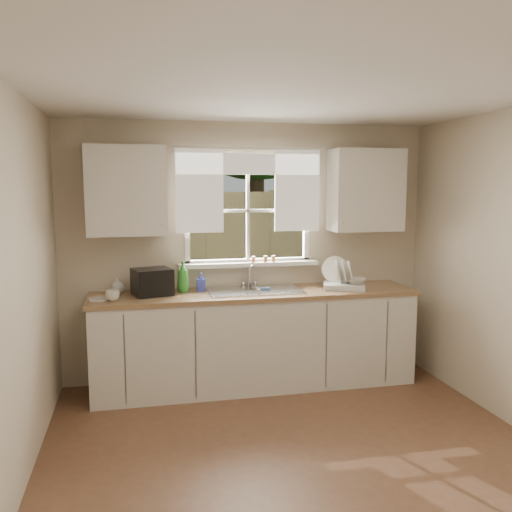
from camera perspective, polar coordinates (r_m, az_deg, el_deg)
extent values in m
plane|color=brown|center=(3.86, 5.72, -22.02)|extent=(4.00, 4.00, 0.00)
cube|color=beige|center=(5.46, -0.80, -6.57)|extent=(3.60, 0.02, 1.15)
cube|color=beige|center=(5.32, -0.84, 12.06)|extent=(3.60, 0.02, 0.35)
cube|color=beige|center=(5.20, -13.93, 4.49)|extent=(1.20, 0.02, 1.00)
cube|color=beige|center=(5.67, 11.18, 4.80)|extent=(1.20, 0.02, 1.00)
cube|color=beige|center=(3.33, -24.91, -4.46)|extent=(0.02, 4.00, 2.50)
cube|color=silver|center=(3.42, 6.29, 17.55)|extent=(3.60, 4.00, 0.02)
cube|color=white|center=(5.37, -0.85, -0.56)|extent=(1.30, 0.06, 0.05)
cube|color=white|center=(5.32, -0.88, 10.16)|extent=(1.30, 0.06, 0.05)
cube|color=white|center=(5.24, -7.33, 4.67)|extent=(0.05, 0.06, 1.05)
cube|color=white|center=(5.48, 5.32, 4.82)|extent=(0.05, 0.06, 1.05)
cube|color=white|center=(5.32, -0.87, 4.78)|extent=(0.03, 0.04, 1.00)
cube|color=white|center=(5.32, -0.87, 4.78)|extent=(1.20, 0.04, 0.03)
cube|color=white|center=(5.32, -0.72, -0.86)|extent=(1.38, 0.14, 0.04)
cylinder|color=white|center=(5.25, -0.70, 11.29)|extent=(1.50, 0.02, 0.02)
cube|color=white|center=(5.17, -5.96, 6.88)|extent=(0.45, 0.02, 0.80)
cube|color=white|center=(5.37, 4.34, 6.92)|extent=(0.45, 0.02, 0.80)
cube|color=white|center=(5.25, -0.72, 9.65)|extent=(1.40, 0.02, 0.20)
cube|color=silver|center=(5.20, -0.07, -8.90)|extent=(3.00, 0.62, 0.87)
cube|color=olive|center=(5.09, -0.07, -3.98)|extent=(3.04, 0.65, 0.04)
cube|color=silver|center=(5.01, -13.48, 6.70)|extent=(0.70, 0.33, 0.80)
cube|color=silver|center=(5.48, 11.49, 6.80)|extent=(0.70, 0.33, 0.80)
cube|color=beige|center=(5.59, 8.09, -1.04)|extent=(0.08, 0.01, 0.12)
cylinder|color=brown|center=(5.34, 1.84, -0.28)|extent=(0.04, 0.04, 0.06)
cylinder|color=brown|center=(5.30, -0.26, -0.34)|extent=(0.04, 0.04, 0.06)
cylinder|color=brown|center=(5.32, 1.01, -0.30)|extent=(0.04, 0.04, 0.06)
cube|color=#335421|center=(10.42, -6.39, -3.20)|extent=(20.00, 10.00, 0.02)
cube|color=#967F53|center=(8.32, -5.00, 0.53)|extent=(8.00, 0.10, 1.80)
cube|color=maroon|center=(11.72, -13.12, 3.35)|extent=(3.00, 3.00, 2.20)
cube|color=black|center=(11.70, -13.30, 9.47)|extent=(3.20, 3.20, 0.30)
cylinder|color=#423021|center=(11.46, -0.04, 5.96)|extent=(0.36, 0.36, 3.20)
sphere|color=#214716|center=(11.65, -0.04, 17.85)|extent=(4.00, 4.00, 4.00)
sphere|color=#214716|center=(13.03, -6.56, 18.93)|extent=(3.20, 3.20, 3.20)
cube|color=#B7B7BC|center=(5.13, -0.15, -4.57)|extent=(0.84, 0.46, 0.18)
cube|color=#B7B7BC|center=(5.11, -0.15, -3.64)|extent=(0.88, 0.50, 0.01)
cube|color=#B7B7BC|center=(5.12, -0.15, -3.92)|extent=(0.02, 0.41, 0.14)
cylinder|color=silver|center=(5.33, -0.72, -2.03)|extent=(0.03, 0.03, 0.22)
cylinder|color=silver|center=(5.24, -0.54, -0.98)|extent=(0.02, 0.18, 0.02)
sphere|color=silver|center=(5.33, -1.35, -2.90)|extent=(0.05, 0.05, 0.05)
sphere|color=silver|center=(5.36, -0.09, -2.85)|extent=(0.05, 0.05, 0.05)
cube|color=silver|center=(5.30, 9.25, -3.11)|extent=(0.47, 0.41, 0.05)
cylinder|color=white|center=(5.37, 8.32, -1.38)|extent=(0.27, 0.16, 0.25)
cylinder|color=white|center=(5.27, 8.63, -1.65)|extent=(0.14, 0.23, 0.22)
cylinder|color=white|center=(5.27, 9.28, -1.66)|extent=(0.14, 0.23, 0.22)
cylinder|color=white|center=(5.28, 9.94, -1.68)|extent=(0.14, 0.23, 0.22)
imported|color=silver|center=(5.30, 10.48, -2.59)|extent=(0.25, 0.25, 0.05)
imported|color=green|center=(5.07, -7.70, -2.21)|extent=(0.14, 0.14, 0.29)
imported|color=blue|center=(5.12, -5.82, -2.73)|extent=(0.08, 0.08, 0.17)
imported|color=beige|center=(5.16, -14.36, -3.00)|extent=(0.14, 0.14, 0.15)
cylinder|color=silver|center=(4.92, -16.10, -4.36)|extent=(0.20, 0.20, 0.01)
imported|color=silver|center=(4.83, -14.87, -4.03)|extent=(0.16, 0.16, 0.10)
cube|color=black|center=(5.00, -10.88, -2.68)|extent=(0.39, 0.36, 0.24)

